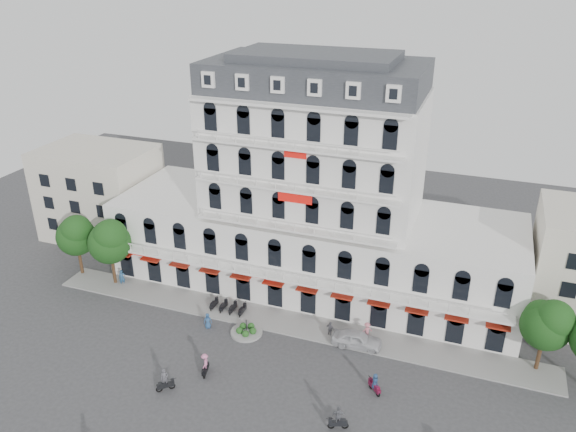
{
  "coord_description": "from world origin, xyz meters",
  "views": [
    {
      "loc": [
        16.57,
        -35.79,
        34.21
      ],
      "look_at": [
        -0.04,
        10.0,
        11.66
      ],
      "focal_mm": 35.0,
      "sensor_mm": 36.0,
      "label": 1
    }
  ],
  "objects_px": {
    "parked_car": "(357,339)",
    "rider_center": "(205,364)",
    "rider_west": "(165,381)",
    "rider_east": "(375,383)",
    "rider_northeast": "(338,418)"
  },
  "relations": [
    {
      "from": "parked_car",
      "to": "rider_center",
      "type": "height_order",
      "value": "rider_center"
    },
    {
      "from": "parked_car",
      "to": "rider_northeast",
      "type": "height_order",
      "value": "rider_northeast"
    },
    {
      "from": "rider_east",
      "to": "rider_center",
      "type": "height_order",
      "value": "rider_center"
    },
    {
      "from": "parked_car",
      "to": "rider_center",
      "type": "relative_size",
      "value": 2.18
    },
    {
      "from": "rider_west",
      "to": "rider_northeast",
      "type": "height_order",
      "value": "rider_west"
    },
    {
      "from": "parked_car",
      "to": "rider_east",
      "type": "xyz_separation_m",
      "value": [
        2.94,
        -5.67,
        0.13
      ]
    },
    {
      "from": "rider_west",
      "to": "parked_car",
      "type": "bearing_deg",
      "value": -1.31
    },
    {
      "from": "rider_west",
      "to": "rider_center",
      "type": "bearing_deg",
      "value": 12.52
    },
    {
      "from": "rider_east",
      "to": "rider_center",
      "type": "distance_m",
      "value": 15.05
    },
    {
      "from": "parked_car",
      "to": "rider_west",
      "type": "distance_m",
      "value": 18.29
    },
    {
      "from": "rider_west",
      "to": "rider_east",
      "type": "height_order",
      "value": "rider_west"
    },
    {
      "from": "parked_car",
      "to": "rider_center",
      "type": "distance_m",
      "value": 14.61
    },
    {
      "from": "rider_west",
      "to": "rider_east",
      "type": "relative_size",
      "value": 1.15
    },
    {
      "from": "parked_car",
      "to": "rider_northeast",
      "type": "distance_m",
      "value": 10.78
    },
    {
      "from": "rider_west",
      "to": "rider_center",
      "type": "distance_m",
      "value": 3.82
    }
  ]
}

